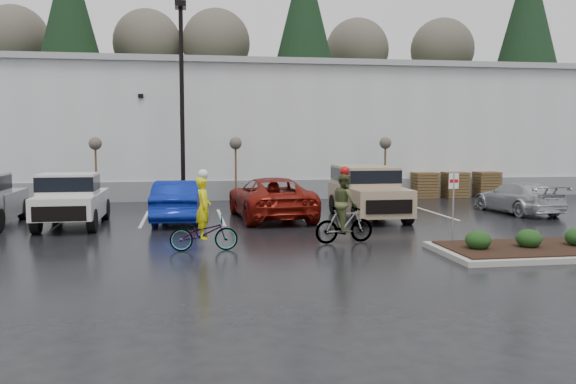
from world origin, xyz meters
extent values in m
plane|color=black|center=(0.00, 0.00, 0.00)|extent=(120.00, 120.00, 0.00)
cube|color=silver|center=(0.00, 22.00, 3.50)|extent=(60.00, 15.00, 7.00)
cube|color=slate|center=(0.00, 14.45, 0.50)|extent=(60.00, 0.12, 1.00)
cube|color=#999B9E|center=(0.00, 22.00, 7.05)|extent=(60.50, 15.50, 0.30)
cube|color=#223E19|center=(0.00, 45.00, 3.00)|extent=(80.00, 25.00, 6.00)
cylinder|color=black|center=(-4.00, 12.00, 4.50)|extent=(0.20, 0.20, 9.00)
cube|color=black|center=(-4.00, 12.00, 9.10)|extent=(0.50, 1.00, 0.25)
cylinder|color=#49341D|center=(-8.00, 13.00, 1.40)|extent=(0.10, 0.10, 2.80)
sphere|color=#443D36|center=(-8.00, 13.00, 2.90)|extent=(0.60, 0.60, 0.60)
cylinder|color=#49341D|center=(-1.50, 13.00, 1.40)|extent=(0.10, 0.10, 2.80)
sphere|color=#443D36|center=(-1.50, 13.00, 2.90)|extent=(0.60, 0.60, 0.60)
cylinder|color=#49341D|center=(6.00, 13.00, 1.40)|extent=(0.10, 0.10, 2.80)
sphere|color=#443D36|center=(6.00, 13.00, 2.90)|extent=(0.60, 0.60, 0.60)
cube|color=#49341D|center=(8.50, 14.00, 0.68)|extent=(1.20, 1.20, 1.35)
cube|color=#49341D|center=(10.20, 14.00, 0.68)|extent=(1.20, 1.20, 1.35)
cube|color=#49341D|center=(12.00, 14.00, 0.68)|extent=(1.20, 1.20, 1.35)
ellipsoid|color=black|center=(4.00, -1.00, 0.41)|extent=(0.70, 0.70, 0.52)
ellipsoid|color=black|center=(5.50, -1.00, 0.41)|extent=(0.70, 0.70, 0.52)
cylinder|color=gray|center=(3.80, 0.20, 1.10)|extent=(0.05, 0.05, 2.20)
cube|color=white|center=(3.80, 0.20, 1.95)|extent=(0.30, 0.02, 0.45)
cube|color=red|center=(3.80, 0.19, 1.95)|extent=(0.26, 0.02, 0.10)
imported|color=navy|center=(-4.11, 7.05, 0.79)|extent=(2.09, 4.94, 1.58)
imported|color=maroon|center=(-0.58, 7.36, 0.81)|extent=(3.11, 6.04, 1.63)
imported|color=#B8BCC1|center=(9.92, 7.24, 0.67)|extent=(2.26, 4.74, 1.33)
imported|color=#3F3F44|center=(-3.37, 0.88, 0.50)|extent=(1.92, 0.70, 1.00)
imported|color=yellow|center=(-3.37, 0.88, 1.23)|extent=(0.43, 0.65, 1.76)
sphere|color=silver|center=(-3.37, 0.88, 2.17)|extent=(0.29, 0.29, 0.29)
imported|color=#3F3F44|center=(0.88, 1.45, 0.56)|extent=(1.86, 0.79, 1.12)
imported|color=#474D29|center=(0.88, 1.45, 1.23)|extent=(0.60, 0.92, 1.77)
sphere|color=#990C0C|center=(0.88, 1.45, 2.19)|extent=(0.29, 0.29, 0.29)
camera|label=1|loc=(-3.80, -16.34, 3.24)|focal=38.00mm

